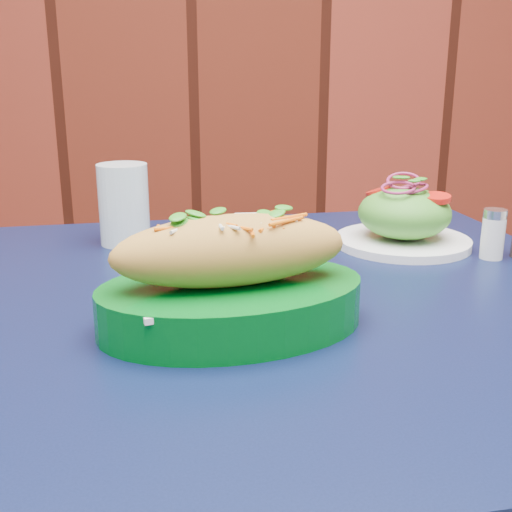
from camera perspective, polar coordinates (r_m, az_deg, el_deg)
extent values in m
cube|color=black|center=(0.77, 3.42, -4.26)|extent=(0.87, 0.87, 0.03)
cylinder|color=black|center=(1.22, -17.04, -16.30)|extent=(0.04, 0.04, 0.72)
cylinder|color=black|center=(1.31, 13.79, -13.41)|extent=(0.04, 0.04, 0.72)
cube|color=white|center=(0.65, -2.19, -2.77)|extent=(0.23, 0.17, 0.01)
ellipsoid|color=gold|center=(0.63, -2.22, 0.52)|extent=(0.25, 0.13, 0.07)
cylinder|color=white|center=(0.98, 12.89, 1.27)|extent=(0.20, 0.20, 0.01)
ellipsoid|color=#4C992D|center=(0.97, 13.06, 3.74)|extent=(0.14, 0.14, 0.07)
cylinder|color=red|center=(0.95, 15.78, 5.29)|extent=(0.04, 0.04, 0.01)
cylinder|color=red|center=(0.98, 10.91, 5.93)|extent=(0.04, 0.04, 0.01)
cylinder|color=red|center=(1.00, 12.43, 6.07)|extent=(0.04, 0.04, 0.01)
torus|color=#992155|center=(0.96, 13.22, 6.20)|extent=(0.05, 0.05, 0.00)
torus|color=#992155|center=(0.96, 13.24, 6.44)|extent=(0.05, 0.05, 0.00)
torus|color=#992155|center=(0.96, 13.25, 6.67)|extent=(0.05, 0.05, 0.00)
cylinder|color=silver|center=(0.97, -11.66, 4.52)|extent=(0.07, 0.07, 0.12)
cylinder|color=white|center=(0.94, 20.30, 1.49)|extent=(0.03, 0.03, 0.06)
cylinder|color=silver|center=(0.93, 20.51, 3.54)|extent=(0.03, 0.03, 0.01)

